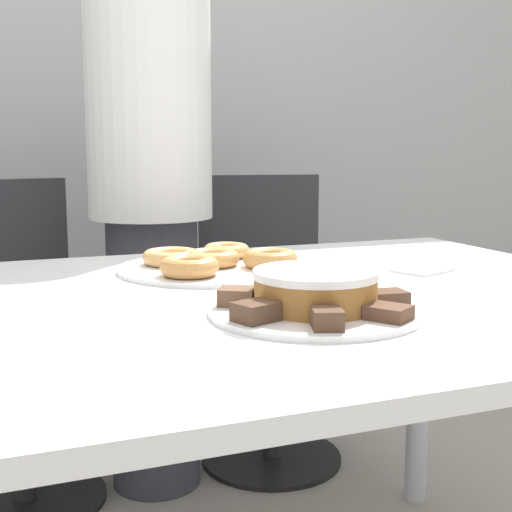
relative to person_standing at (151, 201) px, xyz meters
The scene contains 21 objects.
wall_back 0.93m from the person_standing, 93.88° to the left, with size 8.00×0.05×2.60m.
table 0.85m from the person_standing, 93.71° to the right, with size 1.52×1.05×0.73m.
person_standing is the anchor object (origin of this frame).
office_chair_left 0.56m from the person_standing, 169.42° to the left, with size 0.50×0.50×0.89m.
office_chair_right 0.56m from the person_standing, 10.45° to the left, with size 0.51×0.51×0.89m.
plate_cake 1.01m from the person_standing, 89.33° to the right, with size 0.32×0.32×0.01m.
plate_donuts 0.59m from the person_standing, 91.40° to the right, with size 0.38×0.38×0.01m.
frosted_cake 1.00m from the person_standing, 89.33° to the right, with size 0.19×0.19×0.06m.
lamington_0 1.12m from the person_standing, 91.38° to the right, with size 0.05×0.06×0.03m.
lamington_1 1.11m from the person_standing, 86.03° to the right, with size 0.07×0.08×0.02m.
lamington_2 1.02m from the person_standing, 82.63° to the right, with size 0.06×0.05×0.02m.
lamington_3 0.92m from the person_standing, 84.02° to the right, with size 0.07×0.07×0.03m.
lamington_4 0.89m from the person_standing, 90.17° to the right, with size 0.05×0.06×0.02m.
lamington_5 0.95m from the person_standing, 95.50° to the right, with size 0.07×0.07×0.03m.
lamington_6 1.05m from the person_standing, 95.54° to the right, with size 0.07×0.06×0.03m.
donut_0 0.59m from the person_standing, 91.40° to the right, with size 0.11×0.11×0.03m.
donut_1 0.65m from the person_standing, 82.08° to the right, with size 0.11×0.11×0.03m.
donut_2 0.50m from the person_standing, 84.29° to the right, with size 0.10×0.10×0.03m.
donut_3 0.55m from the person_standing, 99.15° to the right, with size 0.12×0.12×0.03m.
donut_4 0.68m from the person_standing, 97.50° to the right, with size 0.11×0.11×0.04m.
napkin 0.84m from the person_standing, 63.24° to the right, with size 0.13×0.12×0.01m.
Camera 1 is at (-0.40, -1.11, 0.98)m, focal length 50.00 mm.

